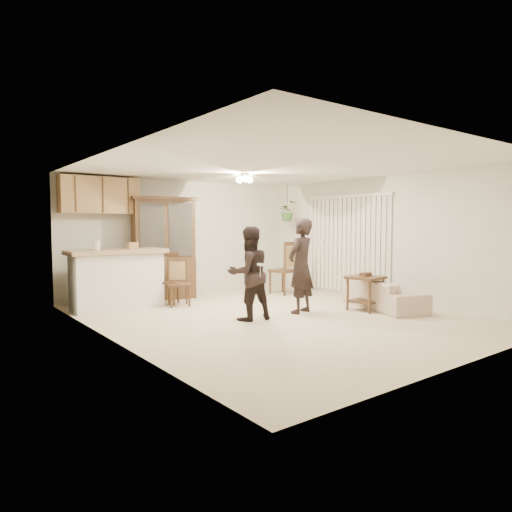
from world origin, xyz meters
TOP-DOWN VIEW (x-y plane):
  - floor at (0.00, 0.00)m, footprint 6.50×6.50m
  - ceiling at (0.00, 0.00)m, footprint 5.50×6.50m
  - wall_back at (0.00, 3.25)m, footprint 5.50×0.02m
  - wall_front at (0.00, -3.25)m, footprint 5.50×0.02m
  - wall_left at (-2.75, 0.00)m, footprint 0.02×6.50m
  - wall_right at (2.75, 0.00)m, footprint 0.02×6.50m
  - breakfast_bar at (-1.85, 2.35)m, footprint 1.60×0.55m
  - bar_top at (-1.85, 2.35)m, footprint 1.75×0.70m
  - upper_cabinets at (-1.90, 3.07)m, footprint 1.50×0.34m
  - vertical_blinds at (2.71, 0.90)m, footprint 0.06×2.30m
  - ceiling_fixture at (0.20, 1.20)m, footprint 0.36×0.36m
  - hanging_plant at (2.30, 2.40)m, footprint 0.43×0.37m
  - plant_cord at (2.30, 2.40)m, footprint 0.01×0.01m
  - sofa at (2.06, -0.58)m, footprint 1.31×2.01m
  - adult at (0.54, 0.01)m, footprint 0.75×0.60m
  - child at (-0.52, 0.08)m, footprint 0.71×0.58m
  - china_hutch at (-0.68, 2.85)m, footprint 1.40×0.74m
  - side_table at (1.63, -0.51)m, footprint 0.63×0.63m
  - chair_bar at (-0.83, 1.91)m, footprint 0.52×0.52m
  - chair_hutch_left at (-0.93, 2.23)m, footprint 0.62×0.62m
  - chair_hutch_right at (1.74, 1.86)m, footprint 0.58×0.58m
  - controller_adult at (0.66, -0.35)m, footprint 0.08×0.15m
  - controller_child at (-0.56, -0.27)m, footprint 0.06×0.13m

SIDE VIEW (x-z plane):
  - floor at x=0.00m, z-range 0.00..0.00m
  - chair_bar at x=-0.83m, z-range -0.20..0.72m
  - chair_hutch_left at x=-0.93m, z-range -0.22..0.78m
  - side_table at x=1.63m, z-range -0.02..0.66m
  - chair_hutch_right at x=1.74m, z-range -0.25..0.91m
  - sofa at x=2.06m, z-range 0.00..0.73m
  - breakfast_bar at x=-1.85m, z-range 0.00..1.00m
  - child at x=-0.52m, z-range 0.00..1.35m
  - adult at x=0.54m, z-range 0.00..1.80m
  - controller_child at x=-0.56m, z-range 0.91..0.95m
  - china_hutch at x=-0.68m, z-range -0.01..2.09m
  - bar_top at x=-1.85m, z-range 1.01..1.09m
  - vertical_blinds at x=2.71m, z-range 0.05..2.15m
  - wall_back at x=0.00m, z-range 0.00..2.50m
  - wall_front at x=0.00m, z-range 0.00..2.50m
  - wall_left at x=-2.75m, z-range 0.00..2.50m
  - wall_right at x=2.75m, z-range 0.00..2.50m
  - controller_adult at x=0.66m, z-range 1.24..1.29m
  - hanging_plant at x=2.30m, z-range 1.61..2.09m
  - upper_cabinets at x=-1.90m, z-range 1.75..2.45m
  - plant_cord at x=2.30m, z-range 1.85..2.50m
  - ceiling_fixture at x=0.20m, z-range 2.30..2.50m
  - ceiling at x=0.00m, z-range 2.49..2.51m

